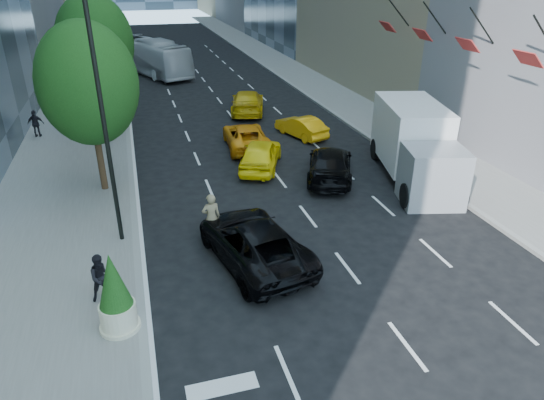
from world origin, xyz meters
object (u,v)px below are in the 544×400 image
object	(u,v)px
box_truck	(415,144)
black_sedan_mercedes	(330,164)
skateboarder	(212,221)
city_bus	(152,57)
planter_shrub	(115,294)
black_sedan_lincoln	(254,242)

from	to	relation	value
box_truck	black_sedan_mercedes	bearing A→B (deg)	177.94
skateboarder	black_sedan_mercedes	bearing A→B (deg)	-148.91
city_bus	planter_shrub	xyz separation A→B (m)	(-3.40, -37.05, -0.31)
black_sedan_mercedes	box_truck	distance (m)	4.16
skateboarder	box_truck	world-z (taller)	box_truck
black_sedan_lincoln	black_sedan_mercedes	xyz separation A→B (m)	(5.41, 6.16, -0.03)
black_sedan_lincoln	city_bus	bearing A→B (deg)	-99.26
black_sedan_mercedes	box_truck	bearing A→B (deg)	-173.06
black_sedan_mercedes	planter_shrub	size ratio (longest dim) A/B	2.08
skateboarder	box_truck	size ratio (longest dim) A/B	0.24
black_sedan_mercedes	planter_shrub	bearing A→B (deg)	64.32
black_sedan_mercedes	black_sedan_lincoln	bearing A→B (deg)	72.00
black_sedan_lincoln	box_truck	distance (m)	10.60
planter_shrub	skateboarder	bearing A→B (deg)	50.88
skateboarder	city_bus	distance (m)	32.87
black_sedan_lincoln	black_sedan_mercedes	world-z (taller)	black_sedan_lincoln
skateboarder	black_sedan_lincoln	world-z (taller)	skateboarder
skateboarder	black_sedan_mercedes	xyz separation A→B (m)	(6.61, 4.52, -0.20)
black_sedan_mercedes	city_bus	world-z (taller)	city_bus
black_sedan_mercedes	skateboarder	bearing A→B (deg)	57.69
skateboarder	planter_shrub	distance (m)	5.40
black_sedan_lincoln	black_sedan_mercedes	size ratio (longest dim) A/B	1.09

